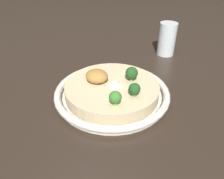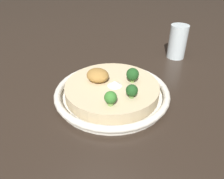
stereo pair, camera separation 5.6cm
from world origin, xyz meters
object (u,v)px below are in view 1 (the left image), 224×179
broccoli_right (134,89)px  drinking_glass (167,39)px  risotto_bowl (112,92)px  broccoli_front_right (115,98)px  broccoli_back_right (132,73)px

broccoli_right → drinking_glass: (-0.04, 0.35, -0.00)m
risotto_bowl → broccoli_front_right: broccoli_front_right is taller
risotto_bowl → broccoli_right: 0.08m
broccoli_right → broccoli_back_right: (-0.03, 0.06, 0.00)m
risotto_bowl → drinking_glass: drinking_glass is taller
broccoli_back_right → drinking_glass: 0.29m
risotto_bowl → broccoli_back_right: broccoli_back_right is taller
broccoli_right → broccoli_back_right: broccoli_back_right is taller
risotto_bowl → broccoli_front_right: 0.09m
broccoli_right → drinking_glass: size_ratio=0.29×
risotto_bowl → broccoli_right: (0.07, -0.02, 0.04)m
broccoli_right → drinking_glass: bearing=95.7°
broccoli_right → broccoli_front_right: size_ratio=0.99×
risotto_bowl → drinking_glass: size_ratio=2.58×
drinking_glass → risotto_bowl: bearing=-95.8°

